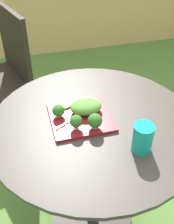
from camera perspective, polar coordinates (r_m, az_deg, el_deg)
name	(u,v)px	position (r m, az deg, el deg)	size (l,w,h in m)	color
ground_plane	(92,217)	(1.69, 0.97, -20.59)	(12.00, 12.00, 0.00)	#4C7533
patio_table	(93,166)	(1.33, 1.18, -10.89)	(0.85, 0.85, 0.72)	#38332D
patio_chair	(2,69)	(1.93, -16.91, 8.38)	(0.56, 0.56, 0.90)	black
salad_plate	(80,116)	(1.15, -1.34, -0.92)	(0.24, 0.24, 0.01)	maroon
drinking_glass	(142,139)	(1.01, 11.23, -5.50)	(0.07, 0.07, 0.11)	#149989
fork	(73,118)	(1.12, -2.96, -1.27)	(0.14, 0.09, 0.00)	silver
lettuce_mound	(86,106)	(1.14, -0.20, 1.14)	(0.13, 0.10, 0.05)	#519338
broccoli_floret_0	(95,121)	(1.06, 1.64, -1.81)	(0.06, 0.06, 0.07)	#99B770
broccoli_floret_1	(76,121)	(1.06, -2.26, -1.92)	(0.05, 0.05, 0.06)	#99B770
broccoli_floret_2	(58,111)	(1.12, -5.85, 0.31)	(0.05, 0.05, 0.06)	#99B770
cucumber_slice_0	(65,105)	(1.19, -4.58, 1.39)	(0.05, 0.05, 0.01)	#8EB766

